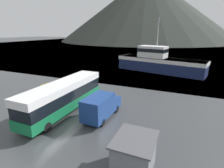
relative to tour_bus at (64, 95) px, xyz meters
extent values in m
plane|color=#3D5160|center=(2.06, 131.00, -1.88)|extent=(240.00, 240.00, 0.00)
cone|color=#2D332D|center=(-25.76, 148.99, 24.85)|extent=(147.61, 147.61, 53.45)
cube|color=#146B3D|center=(0.00, -0.01, -0.92)|extent=(2.55, 11.50, 1.01)
cube|color=black|center=(0.00, -0.01, 0.16)|extent=(2.50, 11.27, 1.16)
cube|color=white|center=(0.00, -0.01, 1.10)|extent=(2.55, 11.50, 0.72)
cube|color=black|center=(-0.02, 5.75, -0.04)|extent=(2.22, 0.07, 1.56)
cylinder|color=black|center=(-1.12, 4.00, -1.43)|extent=(0.30, 0.90, 0.90)
cylinder|color=black|center=(1.10, 4.01, -1.43)|extent=(0.30, 0.90, 0.90)
cylinder|color=black|center=(-1.10, -4.04, -1.43)|extent=(0.30, 0.90, 0.90)
cylinder|color=black|center=(1.12, -4.03, -1.43)|extent=(0.30, 0.90, 0.90)
cube|color=navy|center=(4.32, -0.32, -0.46)|extent=(2.16, 3.73, 2.13)
cube|color=navy|center=(4.42, 2.29, -0.94)|extent=(2.09, 1.64, 1.17)
cube|color=black|center=(4.39, 1.52, 0.02)|extent=(1.72, 0.12, 0.74)
cylinder|color=black|center=(3.51, 2.11, -1.53)|extent=(0.25, 0.71, 0.70)
cylinder|color=black|center=(5.31, 2.04, -1.53)|extent=(0.25, 0.71, 0.70)
cylinder|color=black|center=(3.38, -1.13, -1.53)|extent=(0.25, 0.71, 0.70)
cylinder|color=black|center=(5.19, -1.19, -1.53)|extent=(0.25, 0.71, 0.70)
cube|color=#19234C|center=(6.58, 23.95, -0.40)|extent=(18.81, 8.34, 2.96)
cube|color=white|center=(6.58, 23.95, 0.71)|extent=(19.00, 8.43, 0.74)
cube|color=white|center=(4.80, 24.36, 2.31)|extent=(6.39, 4.29, 2.45)
cube|color=black|center=(4.80, 24.36, 2.67)|extent=(6.52, 4.40, 0.73)
cylinder|color=#B2B2B7|center=(5.65, 24.17, 6.43)|extent=(0.20, 0.20, 5.80)
cube|color=olive|center=(-5.74, 3.62, -1.28)|extent=(1.32, 1.32, 1.20)
cube|color=olive|center=(-5.74, 3.62, -0.61)|extent=(1.45, 1.46, 0.13)
cube|color=slate|center=(9.43, -5.28, -0.77)|extent=(2.27, 2.71, 2.20)
cube|color=#4C4C51|center=(9.43, -5.28, 0.39)|extent=(2.50, 2.98, 0.12)
cylinder|color=#B29919|center=(-6.39, 10.14, -1.67)|extent=(0.29, 0.29, 0.41)
sphere|color=#B29919|center=(-6.39, 10.14, -1.38)|extent=(0.33, 0.33, 0.33)
camera|label=1|loc=(11.76, -14.25, 6.73)|focal=28.00mm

